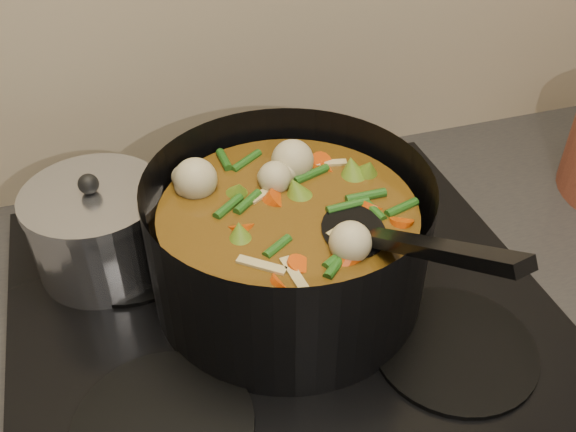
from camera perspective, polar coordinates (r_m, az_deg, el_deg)
name	(u,v)px	position (r m, az deg, el deg)	size (l,w,h in m)	color
stovetop	(280,305)	(0.78, -0.69, -7.89)	(0.62, 0.54, 0.03)	black
stockpot	(289,242)	(0.73, 0.05, -2.32)	(0.32, 0.42, 0.23)	black
saucepan	(99,229)	(0.81, -16.43, -1.13)	(0.17, 0.17, 0.14)	silver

